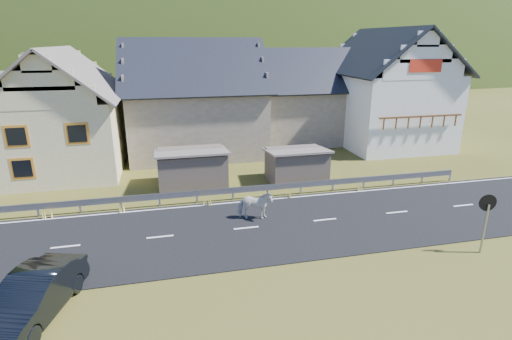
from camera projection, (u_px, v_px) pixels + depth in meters
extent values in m
plane|color=#404315|center=(246.00, 229.00, 18.99)|extent=(160.00, 160.00, 0.00)
cube|color=black|center=(246.00, 228.00, 18.99)|extent=(60.00, 7.00, 0.04)
cube|color=silver|center=(246.00, 228.00, 18.98)|extent=(60.00, 6.60, 0.01)
cube|color=#93969B|center=(233.00, 190.00, 22.22)|extent=(28.00, 0.08, 0.34)
cube|color=#93969B|center=(38.00, 211.00, 20.16)|extent=(0.10, 0.06, 0.70)
cube|color=#93969B|center=(80.00, 207.00, 20.59)|extent=(0.10, 0.06, 0.70)
cube|color=#93969B|center=(121.00, 204.00, 21.02)|extent=(0.10, 0.06, 0.70)
cube|color=#93969B|center=(159.00, 200.00, 21.45)|extent=(0.10, 0.06, 0.70)
cube|color=#93969B|center=(197.00, 197.00, 21.88)|extent=(0.10, 0.06, 0.70)
cube|color=#93969B|center=(233.00, 194.00, 22.31)|extent=(0.10, 0.06, 0.70)
cube|color=#93969B|center=(267.00, 191.00, 22.74)|extent=(0.10, 0.06, 0.70)
cube|color=#93969B|center=(301.00, 188.00, 23.17)|extent=(0.10, 0.06, 0.70)
cube|color=#93969B|center=(333.00, 186.00, 23.60)|extent=(0.10, 0.06, 0.70)
cube|color=#93969B|center=(364.00, 183.00, 24.03)|extent=(0.10, 0.06, 0.70)
cube|color=#93969B|center=(393.00, 181.00, 24.46)|extent=(0.10, 0.06, 0.70)
cube|color=#93969B|center=(422.00, 178.00, 24.89)|extent=(0.10, 0.06, 0.70)
cube|color=#93969B|center=(450.00, 176.00, 25.32)|extent=(0.10, 0.06, 0.70)
cube|color=brown|center=(192.00, 169.00, 24.24)|extent=(4.30, 3.30, 2.40)
cube|color=brown|center=(296.00, 166.00, 25.21)|extent=(3.80, 2.90, 2.20)
cube|color=#F8EAAC|center=(67.00, 133.00, 27.18)|extent=(7.00, 9.00, 5.00)
cube|color=orange|center=(16.00, 136.00, 22.38)|extent=(1.30, 0.12, 1.30)
cube|color=orange|center=(77.00, 134.00, 23.07)|extent=(1.30, 0.12, 1.30)
cube|color=orange|center=(23.00, 169.00, 22.97)|extent=(1.30, 0.12, 1.30)
cube|color=gray|center=(31.00, 71.00, 26.87)|extent=(0.70, 0.70, 2.40)
cube|color=gray|center=(196.00, 120.00, 31.89)|extent=(10.00, 9.00, 5.00)
cube|color=gray|center=(305.00, 113.00, 35.96)|extent=(9.00, 8.00, 4.60)
cube|color=white|center=(384.00, 108.00, 34.25)|extent=(8.00, 10.00, 6.00)
cube|color=red|center=(426.00, 66.00, 28.42)|extent=(2.60, 0.06, 0.90)
cube|color=brown|center=(421.00, 116.00, 29.33)|extent=(6.80, 0.12, 0.12)
ellipsoid|color=#1C380E|center=(181.00, 102.00, 192.95)|extent=(440.00, 280.00, 260.00)
imported|color=beige|center=(255.00, 205.00, 19.72)|extent=(1.15, 1.86, 1.46)
imported|color=black|center=(33.00, 297.00, 12.71)|extent=(2.77, 4.79, 1.49)
cylinder|color=#93969B|center=(484.00, 229.00, 16.54)|extent=(0.09, 0.09, 2.18)
cylinder|color=black|center=(488.00, 203.00, 16.26)|extent=(0.72, 0.18, 0.72)
cylinder|color=white|center=(487.00, 202.00, 16.30)|extent=(0.61, 0.14, 0.61)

